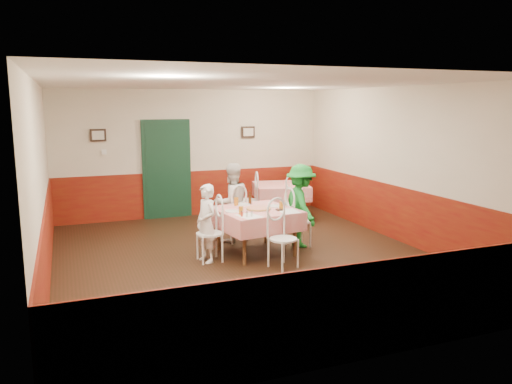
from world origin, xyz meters
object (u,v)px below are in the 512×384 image
object	(u,v)px
chair_right	(298,221)
glass_a	(241,211)
second_table	(281,201)
chair_near	(283,239)
pizza	(259,209)
glass_c	(236,202)
glass_b	(281,205)
diner_right	(301,206)
chair_second_b	(296,204)
chair_far	(233,217)
wallet	(280,210)
beer_bottle	(250,199)
chair_left	(210,234)
diner_far	(232,203)
chair_second_a	(249,200)
main_table	(256,232)
diner_left	(206,223)

from	to	relation	value
chair_right	glass_a	xyz separation A→B (m)	(-1.21, -0.43, 0.38)
second_table	chair_near	size ratio (longest dim) A/B	1.24
pizza	glass_c	world-z (taller)	glass_c
second_table	pizza	xyz separation A→B (m)	(-1.42, -2.29, 0.40)
second_table	glass_b	size ratio (longest dim) A/B	8.89
glass_c	diner_right	world-z (taller)	diner_right
chair_second_b	chair_far	bearing A→B (deg)	-144.49
second_table	chair_right	xyz separation A→B (m)	(-0.62, -2.14, 0.08)
glass_b	wallet	size ratio (longest dim) A/B	1.14
wallet	beer_bottle	bearing A→B (deg)	104.79
chair_left	chair_far	size ratio (longest dim) A/B	1.00
chair_right	glass_c	distance (m)	1.15
chair_right	beer_bottle	bearing A→B (deg)	67.56
chair_far	pizza	bearing A→B (deg)	78.56
pizza	glass_a	bearing A→B (deg)	-145.54
chair_far	glass_a	bearing A→B (deg)	56.10
chair_right	pizza	world-z (taller)	chair_right
wallet	diner_far	distance (m)	1.22
chair_left	pizza	size ratio (longest dim) A/B	2.27
glass_a	beer_bottle	world-z (taller)	beer_bottle
chair_second_a	beer_bottle	distance (m)	2.00
chair_right	pizza	distance (m)	0.88
chair_left	wallet	world-z (taller)	chair_left
main_table	chair_left	distance (m)	0.85
glass_c	diner_far	world-z (taller)	diner_far
chair_near	chair_second_a	world-z (taller)	same
chair_far	diner_far	distance (m)	0.27
pizza	diner_right	world-z (taller)	diner_right
chair_right	glass_b	bearing A→B (deg)	119.18
beer_bottle	diner_right	world-z (taller)	diner_right
diner_far	pizza	bearing A→B (deg)	89.33
main_table	diner_left	size ratio (longest dim) A/B	0.98
chair_second_a	diner_left	bearing A→B (deg)	-21.23
chair_near	wallet	bearing A→B (deg)	53.37
chair_far	glass_c	xyz separation A→B (m)	(-0.09, -0.44, 0.38)
chair_second_a	wallet	distance (m)	2.54
glass_a	chair_right	bearing A→B (deg)	19.52
main_table	glass_c	size ratio (longest dim) A/B	8.67
glass_b	beer_bottle	distance (m)	0.66
beer_bottle	second_table	bearing A→B (deg)	52.55
chair_right	glass_c	size ratio (longest dim) A/B	6.40
chair_far	beer_bottle	xyz separation A→B (m)	(0.17, -0.42, 0.41)
chair_second_a	diner_right	distance (m)	2.16
main_table	diner_right	xyz separation A→B (m)	(0.89, 0.13, 0.35)
diner_far	chair_second_a	bearing A→B (deg)	-132.19
main_table	chair_left	bearing A→B (deg)	-171.73
glass_a	diner_far	size ratio (longest dim) A/B	0.09
main_table	diner_far	bearing A→B (deg)	98.27
diner_far	diner_right	distance (m)	1.27
chair_second_b	glass_c	xyz separation A→B (m)	(-1.67, -1.11, 0.38)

